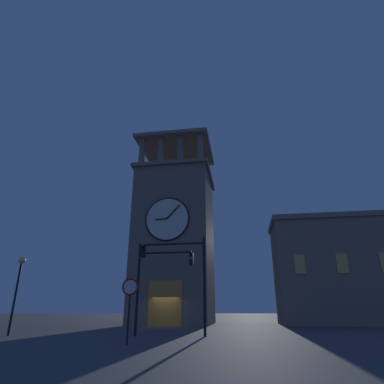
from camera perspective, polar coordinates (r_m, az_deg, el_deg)
name	(u,v)px	position (r m, az deg, el deg)	size (l,w,h in m)	color
ground_plane	(164,327)	(30.33, -5.19, -23.20)	(200.00, 200.00, 0.00)	#424247
clocktower	(175,240)	(35.61, -3.02, -8.75)	(8.45, 8.99, 22.23)	#75665B
adjacent_wing_building	(353,270)	(36.80, 27.21, -12.42)	(15.69, 6.85, 10.46)	gray
traffic_signal_near	(157,274)	(19.84, -6.45, -14.51)	(3.48, 0.41, 5.34)	black
traffic_signal_mid	(183,267)	(19.87, -1.64, -13.49)	(4.08, 0.41, 5.80)	black
street_lamp	(19,279)	(22.90, -28.97, -13.58)	(0.44, 0.44, 4.58)	black
no_horn_sign	(130,292)	(15.34, -11.22, -17.35)	(0.78, 0.14, 2.82)	black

